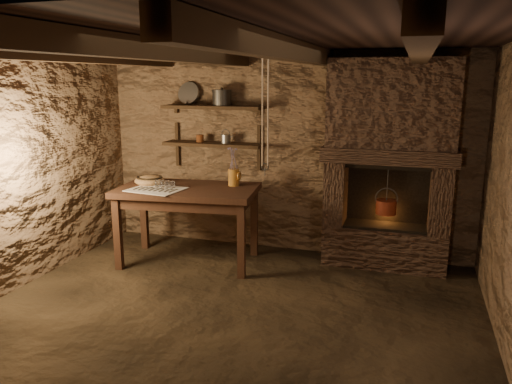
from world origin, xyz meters
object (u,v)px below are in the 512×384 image
(work_table, at_px, (189,222))
(stoneware_jug, at_px, (234,169))
(wooden_bowl, at_px, (150,181))
(red_pot, at_px, (386,206))
(iron_stockpot, at_px, (222,99))

(work_table, distance_m, stoneware_jug, 0.80)
(stoneware_jug, height_order, wooden_bowl, stoneware_jug)
(stoneware_jug, xyz_separation_m, red_pot, (1.69, 0.27, -0.37))
(stoneware_jug, bearing_deg, wooden_bowl, -168.87)
(wooden_bowl, bearing_deg, iron_stockpot, 41.86)
(work_table, height_order, wooden_bowl, wooden_bowl)
(work_table, distance_m, wooden_bowl, 0.67)
(work_table, height_order, red_pot, red_pot)
(stoneware_jug, distance_m, iron_stockpot, 0.92)
(wooden_bowl, relative_size, red_pot, 0.64)
(stoneware_jug, bearing_deg, red_pot, 7.80)
(wooden_bowl, xyz_separation_m, red_pot, (2.66, 0.49, -0.22))
(red_pot, bearing_deg, wooden_bowl, -169.59)
(stoneware_jug, xyz_separation_m, iron_stockpot, (-0.29, 0.39, 0.78))
(iron_stockpot, relative_size, red_pot, 0.42)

